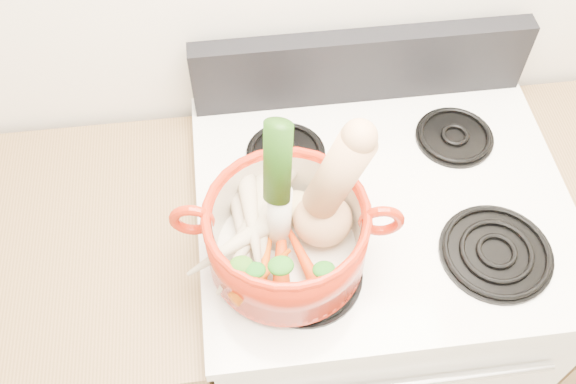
{
  "coord_description": "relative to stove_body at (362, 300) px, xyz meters",
  "views": [
    {
      "loc": [
        -0.29,
        0.67,
        2.05
      ],
      "look_at": [
        -0.22,
        1.26,
        1.21
      ],
      "focal_mm": 40.0,
      "sensor_mm": 36.0,
      "label": 1
    }
  ],
  "objects": [
    {
      "name": "stove_body",
      "position": [
        0.0,
        0.0,
        0.0
      ],
      "size": [
        0.76,
        0.65,
        0.92
      ],
      "primitive_type": "cube",
      "color": "white",
      "rests_on": "floor"
    },
    {
      "name": "cooktop",
      "position": [
        0.0,
        0.0,
        0.47
      ],
      "size": [
        0.78,
        0.67,
        0.03
      ],
      "primitive_type": "cube",
      "color": "white",
      "rests_on": "stove_body"
    },
    {
      "name": "control_backsplash",
      "position": [
        0.0,
        0.3,
        0.58
      ],
      "size": [
        0.76,
        0.05,
        0.18
      ],
      "primitive_type": "cube",
      "color": "black",
      "rests_on": "cooktop"
    },
    {
      "name": "oven_handle",
      "position": [
        0.0,
        -0.34,
        0.32
      ],
      "size": [
        0.6,
        0.02,
        0.02
      ],
      "primitive_type": "cylinder",
      "rotation": [
        0.0,
        1.57,
        0.0
      ],
      "color": "silver",
      "rests_on": "stove_body"
    },
    {
      "name": "burner_front_left",
      "position": [
        -0.19,
        -0.16,
        0.5
      ],
      "size": [
        0.22,
        0.22,
        0.02
      ],
      "primitive_type": "cylinder",
      "color": "black",
      "rests_on": "cooktop"
    },
    {
      "name": "burner_front_right",
      "position": [
        0.19,
        -0.16,
        0.5
      ],
      "size": [
        0.22,
        0.22,
        0.02
      ],
      "primitive_type": "cylinder",
      "color": "black",
      "rests_on": "cooktop"
    },
    {
      "name": "burner_back_left",
      "position": [
        -0.19,
        0.14,
        0.5
      ],
      "size": [
        0.17,
        0.17,
        0.02
      ],
      "primitive_type": "cylinder",
      "color": "black",
      "rests_on": "cooktop"
    },
    {
      "name": "burner_back_right",
      "position": [
        0.19,
        0.14,
        0.5
      ],
      "size": [
        0.17,
        0.17,
        0.02
      ],
      "primitive_type": "cylinder",
      "color": "black",
      "rests_on": "cooktop"
    },
    {
      "name": "dutch_oven",
      "position": [
        -0.22,
        -0.12,
        0.58
      ],
      "size": [
        0.34,
        0.34,
        0.15
      ],
      "primitive_type": "cylinder",
      "rotation": [
        0.0,
        0.0,
        -0.13
      ],
      "color": "#A61E0A",
      "rests_on": "burner_front_left"
    },
    {
      "name": "pot_handle_left",
      "position": [
        -0.39,
        -0.1,
        0.63
      ],
      "size": [
        0.09,
        0.03,
        0.08
      ],
      "primitive_type": "torus",
      "rotation": [
        1.57,
        0.0,
        -0.13
      ],
      "color": "#A61E0A",
      "rests_on": "dutch_oven"
    },
    {
      "name": "pot_handle_right",
      "position": [
        -0.05,
        -0.14,
        0.63
      ],
      "size": [
        0.09,
        0.03,
        0.08
      ],
      "primitive_type": "torus",
      "rotation": [
        1.57,
        0.0,
        -0.13
      ],
      "color": "#A61E0A",
      "rests_on": "dutch_oven"
    },
    {
      "name": "squash",
      "position": [
        -0.15,
        -0.1,
        0.68
      ],
      "size": [
        0.21,
        0.14,
        0.31
      ],
      "primitive_type": null,
      "rotation": [
        0.0,
        0.31,
        -0.11
      ],
      "color": "tan",
      "rests_on": "dutch_oven"
    },
    {
      "name": "leek",
      "position": [
        -0.23,
        -0.1,
        0.7
      ],
      "size": [
        0.08,
        0.1,
        0.32
      ],
      "primitive_type": "cylinder",
      "rotation": [
        -0.12,
        0.0,
        -0.38
      ],
      "color": "silver",
      "rests_on": "dutch_oven"
    },
    {
      "name": "ginger",
      "position": [
        -0.19,
        -0.05,
        0.56
      ],
      "size": [
        0.11,
        0.1,
        0.05
      ],
      "primitive_type": "ellipsoid",
      "rotation": [
        0.0,
        0.0,
        -0.41
      ],
      "color": "#C9B87B",
      "rests_on": "dutch_oven"
    },
    {
      "name": "parsnip_0",
      "position": [
        -0.3,
        -0.1,
        0.56
      ],
      "size": [
        0.05,
        0.21,
        0.06
      ],
      "primitive_type": "cone",
      "rotation": [
        1.66,
        0.0,
        0.04
      ],
      "color": "beige",
      "rests_on": "dutch_oven"
    },
    {
      "name": "parsnip_1",
      "position": [
        -0.3,
        -0.13,
        0.57
      ],
      "size": [
        0.14,
        0.18,
        0.06
      ],
      "primitive_type": "cone",
      "rotation": [
        1.66,
        0.0,
        -0.6
      ],
      "color": "beige",
      "rests_on": "dutch_oven"
    },
    {
      "name": "parsnip_2",
      "position": [
        -0.26,
        -0.07,
        0.58
      ],
      "size": [
        0.07,
        0.22,
        0.07
      ],
      "primitive_type": "cone",
      "rotation": [
        1.66,
        0.0,
        -0.11
      ],
      "color": "beige",
      "rests_on": "dutch_oven"
    },
    {
      "name": "parsnip_3",
      "position": [
        -0.33,
        -0.13,
        0.58
      ],
      "size": [
        0.18,
        0.11,
        0.05
      ],
      "primitive_type": "cone",
      "rotation": [
        1.66,
        0.0,
        -1.12
      ],
      "color": "beige",
      "rests_on": "dutch_oven"
    },
    {
      "name": "parsnip_4",
      "position": [
        -0.26,
        -0.06,
        0.59
      ],
      "size": [
        0.18,
        0.2,
        0.06
      ],
      "primitive_type": "cone",
      "rotation": [
        1.66,
        0.0,
        -0.71
      ],
      "color": "beige",
      "rests_on": "dutch_oven"
    },
    {
      "name": "parsnip_5",
      "position": [
        -0.28,
        -0.09,
        0.59
      ],
      "size": [
        0.05,
        0.22,
        0.06
      ],
      "primitive_type": "cone",
      "rotation": [
        1.66,
        0.0,
        0.04
      ],
      "color": "beige",
      "rests_on": "dutch_oven"
    },
    {
      "name": "carrot_0",
      "position": [
        -0.23,
        -0.14,
        0.56
      ],
      "size": [
        0.06,
        0.18,
        0.05
      ],
      "primitive_type": "cone",
      "rotation": [
        1.66,
        0.0,
        -0.12
      ],
      "color": "#C03C09",
      "rests_on": "dutch_oven"
    },
    {
      "name": "carrot_1",
      "position": [
        -0.27,
        -0.16,
        0.56
      ],
      "size": [
        0.07,
        0.14,
        0.04
      ],
      "primitive_type": "cone",
      "rotation": [
        1.66,
        0.0,
        -0.3
      ],
      "color": "#DF5F0B",
      "rests_on": "dutch_oven"
    },
    {
      "name": "carrot_2",
      "position": [
        -0.2,
        -0.16,
        0.57
      ],
      "size": [
        0.08,
        0.16,
        0.04
      ],
      "primitive_type": "cone",
      "rotation": [
        1.66,
        0.0,
        0.31
      ],
      "color": "#C43409",
      "rests_on": "dutch_oven"
    },
    {
      "name": "carrot_3",
      "position": [
        -0.27,
        -0.19,
        0.57
      ],
      "size": [
        0.13,
        0.11,
        0.04
      ],
      "primitive_type": "cone",
      "rotation": [
        1.66,
        0.0,
        -0.92
      ],
      "color": "#C04209",
      "rests_on": "dutch_oven"
    }
  ]
}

